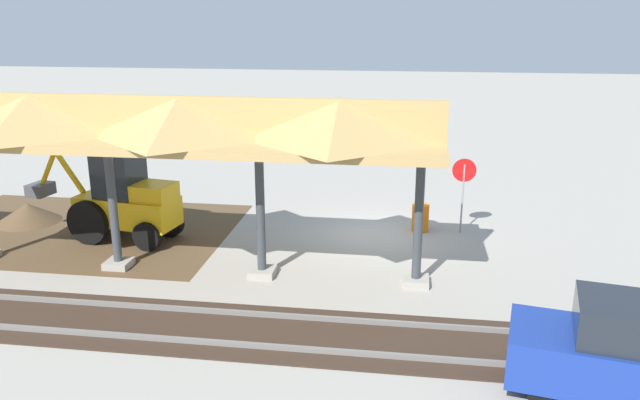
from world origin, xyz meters
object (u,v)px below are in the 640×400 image
(traffic_barrel, at_px, (420,218))
(stop_sign, at_px, (464,180))
(distant_parked_car, at_px, (631,353))
(backhoe, at_px, (123,201))

(traffic_barrel, bearing_deg, stop_sign, 178.20)
(stop_sign, distance_m, distant_parked_car, 9.36)
(stop_sign, height_order, backhoe, backhoe)
(backhoe, distance_m, traffic_barrel, 9.62)
(backhoe, xyz_separation_m, distant_parked_car, (-13.04, 6.93, -0.28))
(stop_sign, bearing_deg, traffic_barrel, -1.80)
(stop_sign, relative_size, distant_parked_car, 0.56)
(distant_parked_car, relative_size, traffic_barrel, 4.95)
(backhoe, distance_m, distant_parked_car, 14.77)
(traffic_barrel, bearing_deg, distant_parked_car, 112.21)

